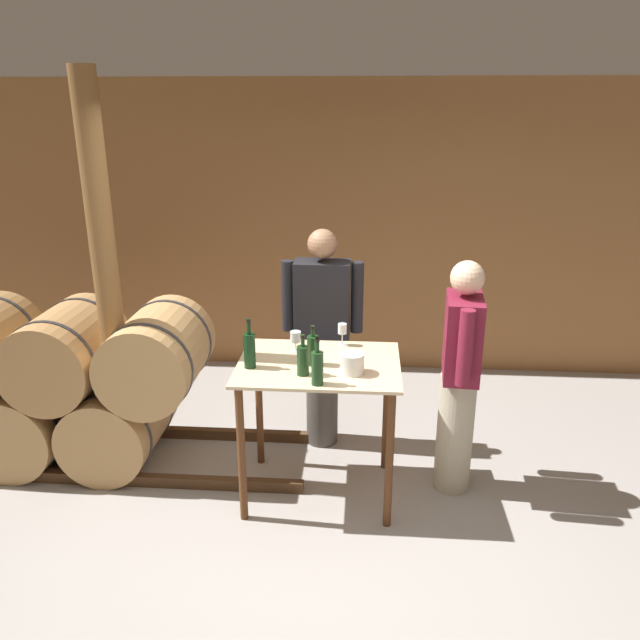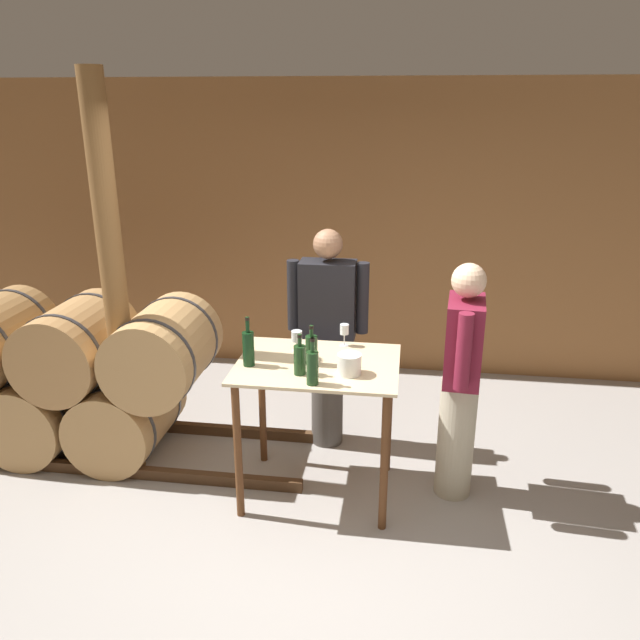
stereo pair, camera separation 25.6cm
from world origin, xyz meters
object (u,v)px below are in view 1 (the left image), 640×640
at_px(wine_bottle_center, 313,350).
at_px(wine_bottle_right, 317,367).
at_px(wine_bottle_far_left, 250,349).
at_px(person_visitor_with_scarf, 460,375).
at_px(wine_glass_near_left, 296,337).
at_px(person_host, 322,335).
at_px(ice_bucket, 352,363).
at_px(wine_glass_near_center, 342,330).
at_px(wooden_post, 108,291).
at_px(wine_bottle_left, 303,359).

height_order(wine_bottle_center, wine_bottle_right, wine_bottle_right).
relative_size(wine_bottle_far_left, person_visitor_with_scarf, 0.20).
height_order(wine_bottle_right, wine_glass_near_left, wine_bottle_right).
relative_size(wine_bottle_right, person_host, 0.17).
bearing_deg(person_visitor_with_scarf, wine_bottle_far_left, -170.38).
xyz_separation_m(wine_bottle_center, ice_bucket, (0.25, -0.11, -0.04)).
relative_size(wine_glass_near_left, ice_bucket, 0.94).
distance_m(wine_glass_near_center, ice_bucket, 0.46).
xyz_separation_m(wine_bottle_center, person_visitor_with_scarf, (0.93, 0.15, -0.21)).
bearing_deg(wooden_post, wine_bottle_center, -6.42).
relative_size(wine_bottle_center, ice_bucket, 1.77).
bearing_deg(person_host, wine_glass_near_left, -106.04).
height_order(wine_bottle_right, ice_bucket, wine_bottle_right).
relative_size(wine_bottle_right, wine_glass_near_center, 1.90).
xyz_separation_m(wine_bottle_far_left, person_visitor_with_scarf, (1.32, 0.22, -0.23)).
bearing_deg(wine_bottle_far_left, person_visitor_with_scarf, 9.62).
bearing_deg(wine_bottle_center, wine_glass_near_center, 63.79).
relative_size(wooden_post, person_host, 1.62).
xyz_separation_m(wine_bottle_left, wine_glass_near_left, (-0.08, 0.36, -0.00)).
height_order(wine_bottle_center, ice_bucket, wine_bottle_center).
distance_m(wine_bottle_center, person_visitor_with_scarf, 0.97).
distance_m(wooden_post, wine_bottle_far_left, 1.01).
xyz_separation_m(wine_bottle_far_left, wine_bottle_left, (0.34, -0.08, -0.02)).
height_order(wine_bottle_left, wine_bottle_right, wine_bottle_right).
bearing_deg(wine_bottle_right, wine_bottle_center, 100.02).
xyz_separation_m(ice_bucket, person_host, (-0.24, 0.81, -0.13)).
xyz_separation_m(wine_bottle_left, ice_bucket, (0.29, 0.04, -0.03)).
bearing_deg(wine_bottle_left, wine_glass_near_left, 103.05).
xyz_separation_m(wine_glass_near_left, person_host, (0.14, 0.49, -0.16)).
distance_m(wine_bottle_center, wine_glass_near_center, 0.38).
bearing_deg(wine_bottle_center, wine_bottle_far_left, -169.55).
xyz_separation_m(wine_glass_near_center, person_visitor_with_scarf, (0.77, -0.19, -0.22)).
relative_size(wine_bottle_center, wine_glass_near_left, 1.87).
height_order(wine_bottle_right, person_visitor_with_scarf, person_visitor_with_scarf).
bearing_deg(wine_bottle_center, wine_bottle_left, -106.72).
xyz_separation_m(wine_glass_near_left, wine_glass_near_center, (0.30, 0.13, 0.01)).
relative_size(wine_bottle_right, person_visitor_with_scarf, 0.18).
height_order(wooden_post, wine_bottle_center, wooden_post).
distance_m(wine_bottle_far_left, wine_bottle_left, 0.35).
distance_m(wine_glass_near_left, person_visitor_with_scarf, 1.09).
xyz_separation_m(wine_bottle_center, wine_glass_near_left, (-0.13, 0.21, -0.00)).
relative_size(ice_bucket, person_host, 0.09).
distance_m(ice_bucket, person_visitor_with_scarf, 0.76).
height_order(wooden_post, person_visitor_with_scarf, wooden_post).
bearing_deg(wine_bottle_right, person_visitor_with_scarf, 26.21).
bearing_deg(ice_bucket, wooden_post, 170.63).
relative_size(wooden_post, wine_bottle_far_left, 8.50).
bearing_deg(person_visitor_with_scarf, ice_bucket, -159.07).
distance_m(wine_bottle_far_left, wine_glass_near_center, 0.69).
relative_size(wine_bottle_left, wine_glass_near_center, 1.69).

